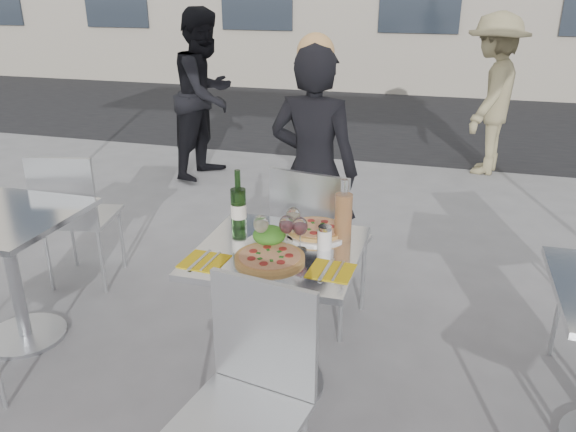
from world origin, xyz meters
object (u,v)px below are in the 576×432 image
(side_chair_lfar, at_px, (74,210))
(wineglass_red_a, at_px, (287,226))
(main_table, at_px, (279,290))
(salad_plate, at_px, (269,237))
(wine_bottle, at_px, (238,206))
(pizza_near, at_px, (270,258))
(napkin_left, at_px, (204,261))
(sugar_shaker, at_px, (325,238))
(wineglass_white_a, at_px, (261,225))
(woman_diner, at_px, (314,171))
(napkin_right, at_px, (331,270))
(wineglass_red_b, at_px, (300,227))
(carafe, at_px, (343,215))
(wineglass_white_b, at_px, (293,217))
(pedestrian_b, at_px, (491,95))
(chair_near, at_px, (250,388))
(side_table_left, at_px, (9,251))
(pedestrian_a, at_px, (206,95))
(pizza_far, at_px, (316,230))
(chair_far, at_px, (317,236))

(side_chair_lfar, xyz_separation_m, wineglass_red_a, (1.57, -0.60, 0.32))
(main_table, distance_m, wineglass_red_a, 0.32)
(salad_plate, bearing_deg, wine_bottle, 145.41)
(pizza_near, xyz_separation_m, napkin_left, (-0.26, -0.09, -0.01))
(sugar_shaker, relative_size, wineglass_white_a, 0.68)
(woman_diner, height_order, salad_plate, woman_diner)
(sugar_shaker, xyz_separation_m, napkin_right, (0.07, -0.20, -0.05))
(wine_bottle, xyz_separation_m, napkin_right, (0.52, -0.32, -0.11))
(side_chair_lfar, xyz_separation_m, wineglass_red_b, (1.64, -0.60, 0.32))
(carafe, relative_size, wineglass_white_b, 1.84)
(side_chair_lfar, height_order, napkin_left, side_chair_lfar)
(side_chair_lfar, bearing_deg, pedestrian_b, -138.90)
(wineglass_red_a, relative_size, wineglass_red_b, 1.00)
(pedestrian_b, height_order, napkin_left, pedestrian_b)
(chair_near, xyz_separation_m, wineglass_red_a, (-0.07, 0.70, 0.32))
(chair_near, bearing_deg, wineglass_white_a, 114.52)
(main_table, relative_size, side_table_left, 1.00)
(side_table_left, bearing_deg, main_table, 0.00)
(pedestrian_b, distance_m, wineglass_red_a, 4.11)
(side_table_left, bearing_deg, pedestrian_a, 93.72)
(pedestrian_a, bearing_deg, wineglass_red_b, -139.36)
(wine_bottle, bearing_deg, pizza_near, -49.18)
(pizza_near, bearing_deg, carafe, 49.22)
(woman_diner, distance_m, napkin_right, 1.29)
(carafe, bearing_deg, pizza_far, 167.57)
(wineglass_white_b, bearing_deg, sugar_shaker, -20.71)
(side_table_left, bearing_deg, wineglass_white_a, -0.40)
(wineglass_red_b, bearing_deg, chair_near, -89.65)
(woman_diner, bearing_deg, chair_far, 111.51)
(wineglass_white_b, relative_size, wineglass_red_a, 1.00)
(pedestrian_b, bearing_deg, napkin_left, -3.44)
(side_table_left, bearing_deg, sugar_shaker, 2.03)
(main_table, bearing_deg, wineglass_white_a, -172.89)
(wine_bottle, bearing_deg, sugar_shaker, -13.95)
(chair_near, distance_m, wineglass_white_b, 0.87)
(main_table, xyz_separation_m, sugar_shaker, (0.20, 0.06, 0.26))
(chair_near, distance_m, sugar_shaker, 0.79)
(wineglass_red_b, bearing_deg, chair_far, 95.26)
(pizza_far, bearing_deg, pizza_near, -110.60)
(chair_near, height_order, wine_bottle, wine_bottle)
(carafe, distance_m, wineglass_red_b, 0.23)
(wineglass_red_b, bearing_deg, side_chair_lfar, 159.78)
(carafe, height_order, wineglass_white_a, carafe)
(main_table, xyz_separation_m, woman_diner, (-0.10, 1.09, 0.24))
(sugar_shaker, bearing_deg, side_chair_lfar, 162.19)
(salad_plate, height_order, napkin_left, salad_plate)
(wine_bottle, bearing_deg, pedestrian_a, 116.54)
(salad_plate, distance_m, wineglass_red_b, 0.17)
(pizza_far, height_order, sugar_shaker, sugar_shaker)
(side_table_left, xyz_separation_m, carafe, (1.75, 0.19, 0.33))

